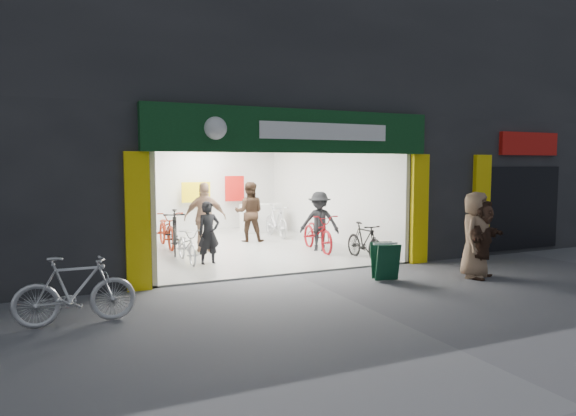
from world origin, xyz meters
TOP-DOWN VIEW (x-y plane):
  - ground at (0.00, 0.00)m, footprint 60.00×60.00m
  - building at (0.91, 4.99)m, footprint 17.00×10.27m
  - bike_left_front at (-1.80, 2.20)m, footprint 0.58×1.63m
  - bike_left_midfront at (-1.80, 3.60)m, footprint 0.94×2.02m
  - bike_left_midback at (-1.80, 4.64)m, footprint 0.72×2.02m
  - bike_left_back at (-2.39, 4.84)m, footprint 0.71×1.66m
  - bike_right_front at (2.26, 0.78)m, footprint 0.45×1.56m
  - bike_right_mid at (1.80, 2.35)m, footprint 0.88×2.02m
  - bike_right_back at (1.80, 5.25)m, footprint 0.54×1.80m
  - parked_bike at (-4.41, -1.78)m, footprint 1.72×0.52m
  - customer_a at (-1.40, 1.74)m, footprint 0.61×0.46m
  - customer_b at (0.68, 4.67)m, footprint 1.09×0.99m
  - customer_c at (1.80, 2.27)m, footprint 1.21×1.11m
  - customer_d at (-1.04, 3.38)m, footprint 1.19×0.76m
  - pedestrian_near at (3.30, -1.80)m, footprint 1.05×0.94m
  - pedestrian_far at (3.39, -1.91)m, footprint 1.57×1.14m
  - sandwich_board at (1.43, -1.28)m, footprint 0.59×0.60m

SIDE VIEW (x-z plane):
  - ground at x=0.00m, z-range 0.00..0.00m
  - sandwich_board at x=1.43m, z-range 0.04..0.79m
  - bike_left_front at x=-1.80m, z-range 0.00..0.85m
  - bike_right_front at x=2.26m, z-range 0.00..0.93m
  - bike_left_back at x=-2.39m, z-range 0.00..0.97m
  - parked_bike at x=-4.41m, z-range 0.00..1.03m
  - bike_right_mid at x=1.80m, z-range 0.00..1.03m
  - bike_left_midback at x=-1.80m, z-range 0.00..1.06m
  - bike_right_back at x=1.80m, z-range 0.00..1.08m
  - bike_left_midfront at x=-1.80m, z-range 0.00..1.17m
  - customer_a at x=-1.40m, z-range 0.00..1.50m
  - customer_c at x=1.80m, z-range 0.00..1.63m
  - pedestrian_far at x=3.39m, z-range 0.00..1.64m
  - pedestrian_near at x=3.30m, z-range 0.00..1.80m
  - customer_b at x=0.68m, z-range 0.00..1.84m
  - customer_d at x=-1.04m, z-range 0.00..1.89m
  - building at x=0.91m, z-range 0.31..8.31m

